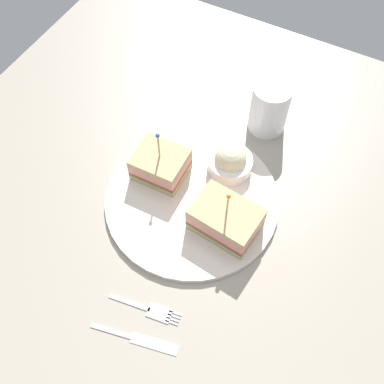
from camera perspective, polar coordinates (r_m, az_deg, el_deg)
The scene contains 8 objects.
ground_plane at distance 77.52cm, azimuth 0.00°, elevation -1.56°, with size 97.51×97.51×2.00cm, color #9E9384.
plate at distance 76.23cm, azimuth 0.00°, elevation -0.99°, with size 29.21×29.21×1.00cm, color silver.
sandwich_half_front at distance 71.15cm, azimuth 4.26°, elevation -3.41°, with size 11.05×8.33×9.77cm.
sandwich_half_back at distance 76.82cm, azimuth -3.99°, elevation 3.50°, with size 8.62×7.51×10.44cm.
coleslaw_bowl at distance 77.73cm, azimuth 4.84°, elevation 3.87°, with size 7.68×7.68×5.53cm.
drink_glass at distance 84.18cm, azimuth 9.67°, elevation 10.17°, with size 6.96×6.96×9.83cm.
fork at distance 69.11cm, azimuth -5.14°, elevation -14.58°, with size 11.60×2.87×0.35cm.
knife at distance 68.13cm, azimuth -6.63°, elevation -17.96°, with size 13.07×3.72×0.35cm.
Camera 1 is at (18.30, -34.55, 65.94)cm, focal length 42.36 mm.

